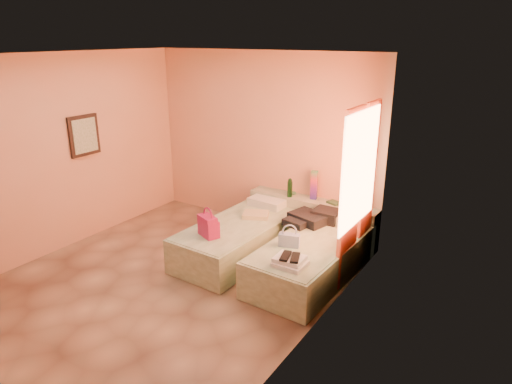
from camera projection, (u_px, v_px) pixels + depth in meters
ground at (171, 279)px, 5.94m from camera, size 4.50×4.50×0.00m
room_walls at (206, 138)px, 5.70m from camera, size 4.02×4.51×2.81m
headboard_ledge at (311, 219)px, 7.00m from camera, size 2.05×0.30×0.65m
bed_left at (239, 239)px, 6.52m from camera, size 0.97×2.03×0.50m
bed_right at (312, 259)px, 5.92m from camera, size 0.97×2.03×0.50m
water_bottle at (290, 188)px, 6.98m from camera, size 0.10×0.10×0.27m
rainbow_box at (314, 185)px, 6.86m from camera, size 0.12×0.12×0.44m
small_dish at (293, 193)px, 7.13m from camera, size 0.11×0.11×0.03m
green_book at (334, 203)px, 6.72m from camera, size 0.23×0.19×0.03m
flower_vase at (361, 201)px, 6.45m from camera, size 0.22×0.22×0.26m
magenta_handbag at (209, 226)px, 5.97m from camera, size 0.35×0.28×0.28m
khaki_garment at (256, 215)px, 6.64m from camera, size 0.45×0.41×0.06m
clothes_pile at (312, 218)px, 6.39m from camera, size 0.62×0.62×0.17m
blue_handbag at (289, 240)px, 5.69m from camera, size 0.28×0.18×0.17m
towel_stack at (290, 262)px, 5.22m from camera, size 0.35×0.30×0.10m
sandal_pair at (290, 257)px, 5.19m from camera, size 0.25×0.29×0.03m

